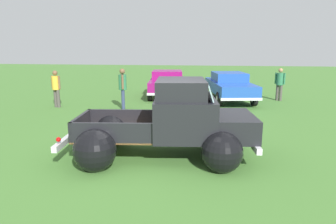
{
  "coord_description": "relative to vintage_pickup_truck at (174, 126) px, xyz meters",
  "views": [
    {
      "loc": [
        1.23,
        -6.93,
        2.64
      ],
      "look_at": [
        0.0,
        1.69,
        0.76
      ],
      "focal_mm": 31.44,
      "sensor_mm": 36.0,
      "label": 1
    }
  ],
  "objects": [
    {
      "name": "lane_cone_0",
      "position": [
        -0.92,
        2.81,
        -0.45
      ],
      "size": [
        0.36,
        0.36,
        0.63
      ],
      "color": "black",
      "rests_on": "ground"
    },
    {
      "name": "show_car_1",
      "position": [
        1.84,
        8.39,
        0.03
      ],
      "size": [
        2.62,
        4.85,
        1.43
      ],
      "rotation": [
        0.0,
        0.0,
        -1.39
      ],
      "color": "black",
      "rests_on": "ground"
    },
    {
      "name": "vintage_pickup_truck",
      "position": [
        0.0,
        0.0,
        0.0
      ],
      "size": [
        4.79,
        3.15,
        1.96
      ],
      "rotation": [
        0.0,
        0.0,
        0.11
      ],
      "color": "black",
      "rests_on": "ground"
    },
    {
      "name": "spectator_0",
      "position": [
        4.39,
        8.69,
        0.19
      ],
      "size": [
        0.5,
        0.47,
        1.66
      ],
      "rotation": [
        0.0,
        0.0,
        4.17
      ],
      "color": "#4C4742",
      "rests_on": "ground"
    },
    {
      "name": "lane_cone_1",
      "position": [
        -3.14,
        2.12,
        -0.45
      ],
      "size": [
        0.36,
        0.36,
        0.63
      ],
      "color": "black",
      "rests_on": "ground"
    },
    {
      "name": "spectator_2",
      "position": [
        -2.94,
        5.44,
        0.27
      ],
      "size": [
        0.43,
        0.53,
        1.79
      ],
      "rotation": [
        0.0,
        0.0,
        3.44
      ],
      "color": "navy",
      "rests_on": "ground"
    },
    {
      "name": "spectator_1",
      "position": [
        -6.05,
        5.42,
        0.2
      ],
      "size": [
        0.53,
        0.43,
        1.68
      ],
      "rotation": [
        0.0,
        0.0,
        1.23
      ],
      "color": "#4C4742",
      "rests_on": "ground"
    },
    {
      "name": "ground_plane",
      "position": [
        -0.39,
        -0.04,
        -0.76
      ],
      "size": [
        80.0,
        80.0,
        0.0
      ],
      "primitive_type": "plane",
      "color": "#477A33"
    },
    {
      "name": "show_car_0",
      "position": [
        -1.51,
        9.2,
        0.03
      ],
      "size": [
        2.42,
        4.46,
        1.43
      ],
      "rotation": [
        0.0,
        0.0,
        -1.45
      ],
      "color": "black",
      "rests_on": "ground"
    }
  ]
}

